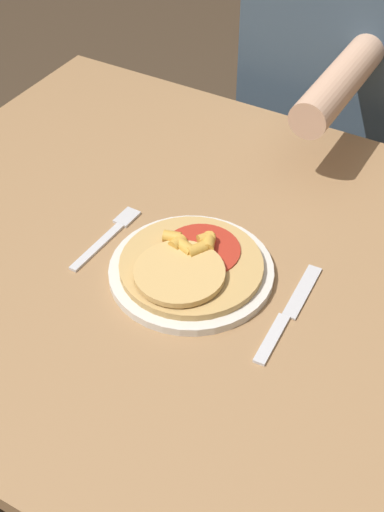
{
  "coord_description": "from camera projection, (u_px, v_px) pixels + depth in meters",
  "views": [
    {
      "loc": [
        0.4,
        -0.73,
        1.54
      ],
      "look_at": [
        0.0,
        -0.03,
        0.8
      ],
      "focal_mm": 50.0,
      "sensor_mm": 36.0,
      "label": 1
    }
  ],
  "objects": [
    {
      "name": "person_diner",
      "position": [
        326.0,
        100.0,
        1.63
      ],
      "size": [
        0.35,
        0.52,
        1.19
      ],
      "color": "#2D2D38",
      "rests_on": "ground_plane"
    },
    {
      "name": "fork",
      "position": [
        110.0,
        234.0,
        1.19
      ],
      "size": [
        0.03,
        0.18,
        0.0
      ],
      "color": "silver",
      "rests_on": "dining_table"
    },
    {
      "name": "ground_plane",
      "position": [
        198.0,
        500.0,
        1.66
      ],
      "size": [
        8.0,
        8.0,
        0.0
      ],
      "primitive_type": "plane",
      "color": "#423323"
    },
    {
      "name": "pizza",
      "position": [
        190.0,
        265.0,
        1.1
      ],
      "size": [
        0.23,
        0.23,
        0.04
      ],
      "color": "tan",
      "rests_on": "plate"
    },
    {
      "name": "dining_table",
      "position": [
        201.0,
        307.0,
        1.21
      ],
      "size": [
        1.2,
        0.95,
        0.76
      ],
      "color": "#9E754C",
      "rests_on": "ground_plane"
    },
    {
      "name": "knife",
      "position": [
        288.0,
        314.0,
        1.06
      ],
      "size": [
        0.03,
        0.22,
        0.0
      ],
      "color": "silver",
      "rests_on": "dining_table"
    },
    {
      "name": "plate",
      "position": [
        192.0,
        271.0,
        1.12
      ],
      "size": [
        0.26,
        0.26,
        0.01
      ],
      "color": "silver",
      "rests_on": "dining_table"
    }
  ]
}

